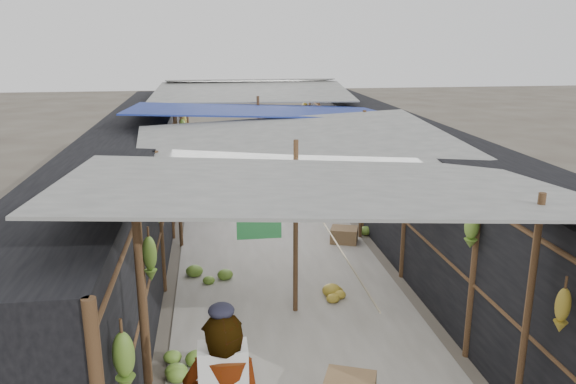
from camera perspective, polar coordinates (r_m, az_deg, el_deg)
aisle_slab at (r=11.77m, az=-1.84°, el=-4.17°), size 3.60×16.00×0.02m
stall_left at (r=11.48m, az=-15.41°, el=0.72°), size 1.40×15.00×2.30m
stall_right at (r=12.01m, az=11.03°, el=1.64°), size 1.40×15.00×2.30m
crate_mid at (r=11.23m, az=5.72°, el=-4.42°), size 0.63×0.57×0.31m
crate_back at (r=15.68m, az=-4.22°, el=1.29°), size 0.47×0.41×0.27m
black_basin at (r=14.26m, az=3.92°, el=-0.29°), size 0.66×0.66×0.20m
shopper_blue at (r=13.14m, az=-7.65°, el=1.59°), size 1.01×0.92×1.68m
vendor_seated at (r=15.19m, az=3.12°, el=2.07°), size 0.50×0.65×0.90m
market_canopy at (r=11.52m, az=-1.97°, el=7.72°), size 5.62×15.20×2.77m
hanging_bananas at (r=11.34m, az=-2.17°, el=3.84°), size 3.95×14.02×0.73m
floor_bananas at (r=11.46m, az=-1.37°, el=-4.03°), size 3.93×9.62×0.33m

